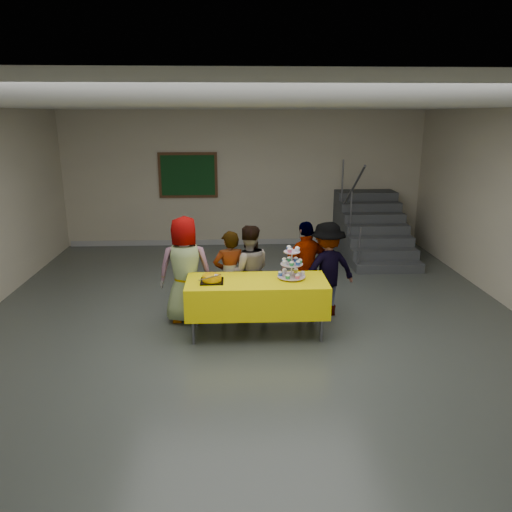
{
  "coord_description": "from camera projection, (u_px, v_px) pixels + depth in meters",
  "views": [
    {
      "loc": [
        -0.26,
        -6.2,
        2.89
      ],
      "look_at": [
        0.05,
        0.28,
        1.05
      ],
      "focal_mm": 35.0,
      "sensor_mm": 36.0,
      "label": 1
    }
  ],
  "objects": [
    {
      "name": "bake_table",
      "position": [
        257.0,
        295.0,
        6.69
      ],
      "size": [
        1.88,
        0.78,
        0.77
      ],
      "color": "#595960",
      "rests_on": "ground"
    },
    {
      "name": "noticeboard",
      "position": [
        188.0,
        175.0,
        11.04
      ],
      "size": [
        1.3,
        0.05,
        1.0
      ],
      "color": "#472B16",
      "rests_on": "ground"
    },
    {
      "name": "schoolchild_e",
      "position": [
        327.0,
        269.0,
        7.33
      ],
      "size": [
        1.02,
        0.77,
        1.41
      ],
      "primitive_type": "imported",
      "rotation": [
        0.0,
        0.0,
        3.44
      ],
      "color": "slate",
      "rests_on": "ground"
    },
    {
      "name": "schoolchild_a",
      "position": [
        185.0,
        270.0,
        7.07
      ],
      "size": [
        0.77,
        0.51,
        1.54
      ],
      "primitive_type": "imported",
      "rotation": [
        0.0,
        0.0,
        3.17
      ],
      "color": "slate",
      "rests_on": "ground"
    },
    {
      "name": "bear_cake",
      "position": [
        212.0,
        278.0,
        6.56
      ],
      "size": [
        0.32,
        0.36,
        0.12
      ],
      "color": "black",
      "rests_on": "bake_table"
    },
    {
      "name": "schoolchild_b",
      "position": [
        230.0,
        276.0,
        7.17
      ],
      "size": [
        0.53,
        0.4,
        1.32
      ],
      "primitive_type": "imported",
      "rotation": [
        0.0,
        0.0,
        3.34
      ],
      "color": "slate",
      "rests_on": "ground"
    },
    {
      "name": "room_shell",
      "position": [
        253.0,
        178.0,
        6.2
      ],
      "size": [
        10.0,
        10.04,
        3.02
      ],
      "color": "#4C514C",
      "rests_on": "ground"
    },
    {
      "name": "cupcake_stand",
      "position": [
        292.0,
        266.0,
        6.67
      ],
      "size": [
        0.38,
        0.38,
        0.44
      ],
      "color": "silver",
      "rests_on": "bake_table"
    },
    {
      "name": "schoolchild_d",
      "position": [
        306.0,
        269.0,
        7.35
      ],
      "size": [
        0.9,
        0.61,
        1.41
      ],
      "primitive_type": "imported",
      "rotation": [
        0.0,
        0.0,
        3.5
      ],
      "color": "slate",
      "rests_on": "ground"
    },
    {
      "name": "staircase",
      "position": [
        370.0,
        231.0,
        10.72
      ],
      "size": [
        1.3,
        2.4,
        2.04
      ],
      "color": "#424447",
      "rests_on": "ground"
    },
    {
      "name": "schoolchild_c",
      "position": [
        248.0,
        272.0,
        7.26
      ],
      "size": [
        0.72,
        0.59,
        1.38
      ],
      "primitive_type": "imported",
      "rotation": [
        0.0,
        0.0,
        3.24
      ],
      "color": "slate",
      "rests_on": "ground"
    }
  ]
}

